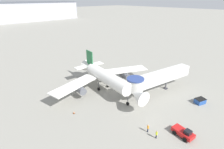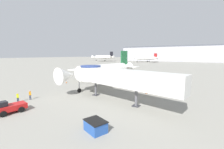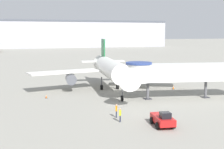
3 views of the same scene
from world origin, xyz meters
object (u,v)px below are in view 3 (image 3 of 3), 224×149
object	(u,v)px
traffic_cone_port_wing	(46,96)
traffic_cone_starboard_wing	(173,87)
jet_bridge	(181,72)
ground_crew_wing_walker	(120,114)
main_airplane	(111,69)
ground_crew_marshaller	(116,110)
pushback_tug_red	(163,119)

from	to	relation	value
traffic_cone_port_wing	traffic_cone_starboard_wing	world-z (taller)	traffic_cone_starboard_wing
jet_bridge	ground_crew_wing_walker	xyz separation A→B (m)	(-13.67, -9.73, -3.28)
main_airplane	traffic_cone_port_wing	size ratio (longest dim) A/B	48.49
jet_bridge	ground_crew_marshaller	xyz separation A→B (m)	(-13.47, -7.73, -3.26)
traffic_cone_starboard_wing	traffic_cone_port_wing	bearing A→B (deg)	-177.87
main_airplane	pushback_tug_red	bearing A→B (deg)	-86.03
main_airplane	jet_bridge	bearing A→B (deg)	-41.39
main_airplane	traffic_cone_port_wing	world-z (taller)	main_airplane
pushback_tug_red	traffic_cone_port_wing	bearing A→B (deg)	127.45
main_airplane	ground_crew_marshaller	distance (m)	18.19
pushback_tug_red	traffic_cone_port_wing	world-z (taller)	pushback_tug_red
main_airplane	jet_bridge	distance (m)	12.90
pushback_tug_red	ground_crew_wing_walker	xyz separation A→B (m)	(-4.04, 3.06, 0.15)
pushback_tug_red	ground_crew_wing_walker	bearing A→B (deg)	151.05
ground_crew_marshaller	traffic_cone_port_wing	bearing A→B (deg)	53.69
pushback_tug_red	traffic_cone_port_wing	distance (m)	22.37
pushback_tug_red	traffic_cone_port_wing	xyz separation A→B (m)	(-10.93, 19.51, -0.53)
main_airplane	ground_crew_marshaller	world-z (taller)	main_airplane
pushback_tug_red	ground_crew_wing_walker	world-z (taller)	pushback_tug_red
jet_bridge	ground_crew_wing_walker	bearing A→B (deg)	-133.89
traffic_cone_starboard_wing	ground_crew_wing_walker	bearing A→B (deg)	-133.87
main_airplane	traffic_cone_port_wing	distance (m)	12.78
main_airplane	ground_crew_wing_walker	world-z (taller)	main_airplane
jet_bridge	traffic_cone_port_wing	xyz separation A→B (m)	(-20.56, 6.71, -3.95)
pushback_tug_red	main_airplane	bearing A→B (deg)	95.66
main_airplane	ground_crew_wing_walker	distance (m)	20.16
ground_crew_wing_walker	ground_crew_marshaller	bearing A→B (deg)	-154.57
traffic_cone_starboard_wing	ground_crew_marshaller	size ratio (longest dim) A/B	0.45
main_airplane	pushback_tug_red	distance (m)	22.59
jet_bridge	pushback_tug_red	world-z (taller)	jet_bridge
traffic_cone_starboard_wing	pushback_tug_red	bearing A→B (deg)	-121.74
traffic_cone_port_wing	ground_crew_marshaller	bearing A→B (deg)	-63.84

